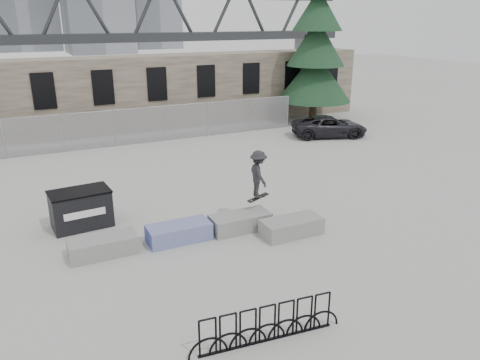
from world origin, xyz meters
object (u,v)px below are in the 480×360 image
(planter_far_left, at_px, (103,245))
(bike_rack, at_px, (267,324))
(planter_offset, at_px, (292,226))
(suv, at_px, (329,126))
(planter_center_right, at_px, (240,221))
(spruce_tree, at_px, (316,49))
(dumpster, at_px, (81,209))
(planter_center_left, at_px, (179,232))
(skateboarder, at_px, (258,174))

(planter_far_left, bearing_deg, bike_rack, -66.08)
(planter_offset, height_order, suv, suv)
(planter_far_left, distance_m, suv, 17.42)
(planter_center_right, height_order, planter_offset, same)
(spruce_tree, bearing_deg, dumpster, -146.94)
(planter_center_left, height_order, planter_center_right, same)
(bike_rack, bearing_deg, dumpster, 109.12)
(planter_center_left, bearing_deg, planter_center_right, -3.57)
(planter_center_right, relative_size, suv, 0.45)
(spruce_tree, bearing_deg, planter_center_right, -131.73)
(planter_center_left, xyz_separation_m, dumpster, (-2.62, 2.45, 0.35))
(dumpster, bearing_deg, planter_offset, -35.64)
(planter_center_right, distance_m, planter_offset, 1.72)
(planter_center_right, relative_size, skateboarder, 1.15)
(dumpster, xyz_separation_m, skateboarder, (5.49, -2.38, 1.14))
(planter_offset, relative_size, dumpster, 0.98)
(planter_center_left, relative_size, suv, 0.45)
(dumpster, distance_m, spruce_tree, 20.40)
(dumpster, bearing_deg, planter_far_left, -87.98)
(suv, bearing_deg, planter_center_left, 145.27)
(planter_center_left, relative_size, planter_center_right, 1.00)
(dumpster, bearing_deg, suv, 19.53)
(planter_center_right, bearing_deg, spruce_tree, 48.27)
(dumpster, distance_m, skateboarder, 6.09)
(dumpster, distance_m, suv, 16.56)
(planter_far_left, distance_m, planter_center_left, 2.35)
(planter_center_right, xyz_separation_m, planter_offset, (1.35, -1.07, 0.00))
(planter_offset, bearing_deg, bike_rack, -127.34)
(spruce_tree, bearing_deg, planter_offset, -126.27)
(planter_far_left, relative_size, skateboarder, 1.15)
(planter_offset, bearing_deg, planter_center_left, 160.77)
(bike_rack, height_order, spruce_tree, spruce_tree)
(bike_rack, distance_m, suv, 19.23)
(planter_far_left, relative_size, planter_offset, 1.00)
(suv, bearing_deg, skateboarder, 152.40)
(planter_center_right, bearing_deg, dumpster, 151.28)
(planter_far_left, height_order, bike_rack, bike_rack)
(planter_offset, bearing_deg, planter_center_right, 141.52)
(planter_center_right, bearing_deg, planter_far_left, 177.09)
(dumpster, relative_size, suv, 0.46)
(dumpster, xyz_separation_m, bike_rack, (2.77, -7.98, -0.21))
(planter_far_left, height_order, spruce_tree, spruce_tree)
(planter_far_left, distance_m, planter_center_right, 4.45)
(suv, bearing_deg, planter_far_left, 140.44)
(planter_center_right, bearing_deg, bike_rack, -109.88)
(planter_far_left, distance_m, planter_offset, 5.94)
(planter_center_left, height_order, dumpster, dumpster)
(planter_far_left, relative_size, suv, 0.45)
(spruce_tree, bearing_deg, bike_rack, -126.52)
(planter_center_left, relative_size, spruce_tree, 0.17)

